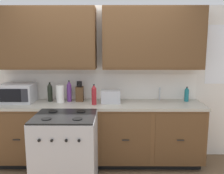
{
  "coord_description": "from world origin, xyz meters",
  "views": [
    {
      "loc": [
        0.21,
        -3.21,
        1.79
      ],
      "look_at": [
        0.19,
        0.27,
        1.19
      ],
      "focal_mm": 39.22,
      "sensor_mm": 36.0,
      "label": 1
    }
  ],
  "objects_px": {
    "knife_block": "(80,94)",
    "bottle_red": "(94,95)",
    "microwave": "(18,93)",
    "bottle_teal": "(187,94)",
    "paper_towel_roll": "(60,94)",
    "toaster": "(111,97)",
    "stove_range": "(66,151)",
    "bottle_violet": "(69,91)",
    "bottle_dark": "(50,92)"
  },
  "relations": [
    {
      "from": "bottle_violet",
      "to": "bottle_teal",
      "type": "bearing_deg",
      "value": 0.31
    },
    {
      "from": "stove_range",
      "to": "bottle_violet",
      "type": "bearing_deg",
      "value": 95.7
    },
    {
      "from": "toaster",
      "to": "bottle_teal",
      "type": "relative_size",
      "value": 1.25
    },
    {
      "from": "paper_towel_roll",
      "to": "bottle_red",
      "type": "distance_m",
      "value": 0.53
    },
    {
      "from": "knife_block",
      "to": "paper_towel_roll",
      "type": "distance_m",
      "value": 0.3
    },
    {
      "from": "knife_block",
      "to": "bottle_red",
      "type": "relative_size",
      "value": 1.04
    },
    {
      "from": "paper_towel_roll",
      "to": "bottle_teal",
      "type": "xyz_separation_m",
      "value": [
        1.91,
        0.09,
        -0.02
      ]
    },
    {
      "from": "bottle_dark",
      "to": "stove_range",
      "type": "bearing_deg",
      "value": -64.11
    },
    {
      "from": "bottle_red",
      "to": "bottle_dark",
      "type": "height_order",
      "value": "bottle_red"
    },
    {
      "from": "paper_towel_roll",
      "to": "bottle_red",
      "type": "height_order",
      "value": "bottle_red"
    },
    {
      "from": "stove_range",
      "to": "toaster",
      "type": "bearing_deg",
      "value": 49.4
    },
    {
      "from": "microwave",
      "to": "bottle_violet",
      "type": "relative_size",
      "value": 1.49
    },
    {
      "from": "toaster",
      "to": "microwave",
      "type": "bearing_deg",
      "value": 177.99
    },
    {
      "from": "toaster",
      "to": "bottle_red",
      "type": "distance_m",
      "value": 0.26
    },
    {
      "from": "bottle_violet",
      "to": "bottle_dark",
      "type": "xyz_separation_m",
      "value": [
        -0.29,
        -0.0,
        -0.01
      ]
    },
    {
      "from": "microwave",
      "to": "bottle_dark",
      "type": "bearing_deg",
      "value": 7.31
    },
    {
      "from": "toaster",
      "to": "knife_block",
      "type": "relative_size",
      "value": 0.9
    },
    {
      "from": "stove_range",
      "to": "toaster",
      "type": "distance_m",
      "value": 1.03
    },
    {
      "from": "toaster",
      "to": "bottle_dark",
      "type": "xyz_separation_m",
      "value": [
        -0.92,
        0.11,
        0.05
      ]
    },
    {
      "from": "toaster",
      "to": "bottle_violet",
      "type": "relative_size",
      "value": 0.87
    },
    {
      "from": "bottle_teal",
      "to": "bottle_dark",
      "type": "xyz_separation_m",
      "value": [
        -2.08,
        -0.01,
        0.03
      ]
    },
    {
      "from": "bottle_violet",
      "to": "bottle_dark",
      "type": "bearing_deg",
      "value": -179.5
    },
    {
      "from": "microwave",
      "to": "bottle_red",
      "type": "height_order",
      "value": "bottle_red"
    },
    {
      "from": "toaster",
      "to": "paper_towel_roll",
      "type": "height_order",
      "value": "paper_towel_roll"
    },
    {
      "from": "bottle_teal",
      "to": "bottle_violet",
      "type": "distance_m",
      "value": 1.79
    },
    {
      "from": "stove_range",
      "to": "microwave",
      "type": "xyz_separation_m",
      "value": [
        -0.83,
        0.7,
        0.61
      ]
    },
    {
      "from": "microwave",
      "to": "knife_block",
      "type": "relative_size",
      "value": 1.55
    },
    {
      "from": "stove_range",
      "to": "paper_towel_roll",
      "type": "distance_m",
      "value": 0.93
    },
    {
      "from": "stove_range",
      "to": "bottle_violet",
      "type": "relative_size",
      "value": 2.96
    },
    {
      "from": "paper_towel_roll",
      "to": "bottle_red",
      "type": "xyz_separation_m",
      "value": [
        0.52,
        -0.13,
        0.02
      ]
    },
    {
      "from": "microwave",
      "to": "bottle_teal",
      "type": "height_order",
      "value": "microwave"
    },
    {
      "from": "stove_range",
      "to": "microwave",
      "type": "bearing_deg",
      "value": 140.08
    },
    {
      "from": "stove_range",
      "to": "bottle_teal",
      "type": "bearing_deg",
      "value": 24.24
    },
    {
      "from": "bottle_dark",
      "to": "paper_towel_roll",
      "type": "bearing_deg",
      "value": -23.39
    },
    {
      "from": "bottle_teal",
      "to": "paper_towel_roll",
      "type": "bearing_deg",
      "value": -177.44
    },
    {
      "from": "toaster",
      "to": "bottle_violet",
      "type": "bearing_deg",
      "value": 170.03
    },
    {
      "from": "toaster",
      "to": "bottle_teal",
      "type": "xyz_separation_m",
      "value": [
        1.15,
        0.12,
        0.01
      ]
    },
    {
      "from": "microwave",
      "to": "bottle_teal",
      "type": "relative_size",
      "value": 2.14
    },
    {
      "from": "microwave",
      "to": "bottle_dark",
      "type": "distance_m",
      "value": 0.47
    },
    {
      "from": "microwave",
      "to": "bottle_red",
      "type": "xyz_separation_m",
      "value": [
        1.15,
        -0.15,
        0.01
      ]
    },
    {
      "from": "microwave",
      "to": "knife_block",
      "type": "distance_m",
      "value": 0.92
    },
    {
      "from": "bottle_teal",
      "to": "bottle_violet",
      "type": "xyz_separation_m",
      "value": [
        -1.79,
        -0.01,
        0.05
      ]
    },
    {
      "from": "bottle_teal",
      "to": "bottle_red",
      "type": "relative_size",
      "value": 0.75
    },
    {
      "from": "paper_towel_roll",
      "to": "microwave",
      "type": "bearing_deg",
      "value": 178.79
    },
    {
      "from": "stove_range",
      "to": "bottle_teal",
      "type": "xyz_separation_m",
      "value": [
        1.71,
        0.77,
        0.58
      ]
    },
    {
      "from": "bottle_violet",
      "to": "bottle_dark",
      "type": "relative_size",
      "value": 1.09
    },
    {
      "from": "microwave",
      "to": "bottle_teal",
      "type": "bearing_deg",
      "value": 1.62
    },
    {
      "from": "stove_range",
      "to": "bottle_teal",
      "type": "relative_size",
      "value": 4.23
    },
    {
      "from": "stove_range",
      "to": "toaster",
      "type": "xyz_separation_m",
      "value": [
        0.56,
        0.65,
        0.56
      ]
    },
    {
      "from": "stove_range",
      "to": "microwave",
      "type": "height_order",
      "value": "microwave"
    }
  ]
}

